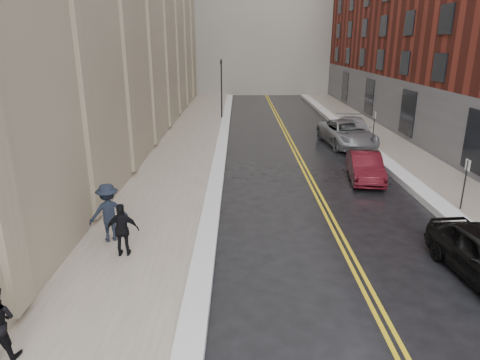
{
  "coord_description": "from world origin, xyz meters",
  "views": [
    {
      "loc": [
        -1.1,
        -8.1,
        6.61
      ],
      "look_at": [
        -1.05,
        7.36,
        1.6
      ],
      "focal_mm": 32.0,
      "sensor_mm": 36.0,
      "label": 1
    }
  ],
  "objects_px": {
    "car_maroon": "(365,167)",
    "car_silver_far": "(347,133)",
    "car_silver_near": "(353,130)",
    "pedestrian_b": "(109,212)",
    "pedestrian_c": "(123,230)"
  },
  "relations": [
    {
      "from": "car_maroon",
      "to": "pedestrian_c",
      "type": "relative_size",
      "value": 2.44
    },
    {
      "from": "car_silver_far",
      "to": "pedestrian_b",
      "type": "xyz_separation_m",
      "value": [
        -11.56,
        -14.56,
        0.34
      ]
    },
    {
      "from": "pedestrian_b",
      "to": "pedestrian_c",
      "type": "distance_m",
      "value": 1.33
    },
    {
      "from": "car_silver_far",
      "to": "pedestrian_c",
      "type": "height_order",
      "value": "pedestrian_c"
    },
    {
      "from": "car_silver_far",
      "to": "pedestrian_b",
      "type": "distance_m",
      "value": 18.6
    },
    {
      "from": "car_maroon",
      "to": "pedestrian_b",
      "type": "bearing_deg",
      "value": -138.59
    },
    {
      "from": "car_maroon",
      "to": "pedestrian_b",
      "type": "height_order",
      "value": "pedestrian_b"
    },
    {
      "from": "car_maroon",
      "to": "car_silver_far",
      "type": "relative_size",
      "value": 0.72
    },
    {
      "from": "car_silver_near",
      "to": "pedestrian_b",
      "type": "xyz_separation_m",
      "value": [
        -12.27,
        -15.75,
        0.36
      ]
    },
    {
      "from": "car_maroon",
      "to": "car_silver_near",
      "type": "relative_size",
      "value": 0.77
    },
    {
      "from": "car_maroon",
      "to": "car_silver_far",
      "type": "xyz_separation_m",
      "value": [
        0.89,
        7.47,
        0.12
      ]
    },
    {
      "from": "car_silver_far",
      "to": "pedestrian_c",
      "type": "distance_m",
      "value": 19.03
    },
    {
      "from": "car_maroon",
      "to": "pedestrian_b",
      "type": "relative_size",
      "value": 2.09
    },
    {
      "from": "car_silver_near",
      "to": "car_silver_far",
      "type": "relative_size",
      "value": 0.93
    },
    {
      "from": "car_maroon",
      "to": "car_silver_far",
      "type": "height_order",
      "value": "car_silver_far"
    }
  ]
}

